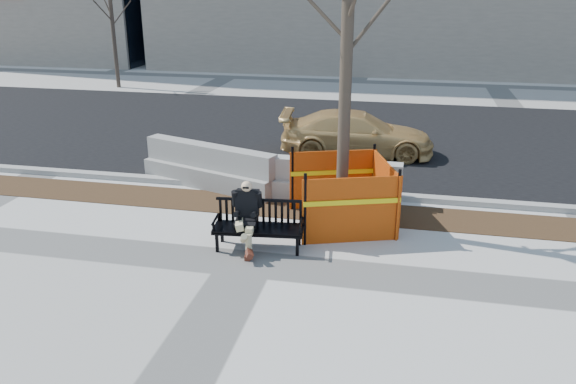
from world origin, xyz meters
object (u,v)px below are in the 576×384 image
bench (259,248)px  jersey_barrier_left (211,186)px  seated_man (247,247)px  tree_fence (341,224)px  sedan (356,155)px  jersey_barrier_right (326,199)px

bench → jersey_barrier_left: jersey_barrier_left is taller
seated_man → tree_fence: 2.03m
seated_man → jersey_barrier_left: size_ratio=0.35×
tree_fence → sedan: size_ratio=1.66×
tree_fence → jersey_barrier_left: size_ratio=1.96×
jersey_barrier_right → bench: bearing=-106.5°
jersey_barrier_left → jersey_barrier_right: (2.72, -0.33, 0.00)m
seated_man → jersey_barrier_right: (1.03, 2.60, 0.00)m
bench → jersey_barrier_left: bearing=116.9°
jersey_barrier_left → jersey_barrier_right: bearing=12.1°
seated_man → sedan: seated_man is taller
tree_fence → jersey_barrier_right: tree_fence is taller
bench → seated_man: (-0.22, 0.02, 0.00)m
bench → jersey_barrier_right: 2.74m
sedan → jersey_barrier_right: sedan is taller
sedan → tree_fence: bearing=176.4°
seated_man → jersey_barrier_right: 2.80m
tree_fence → bench: bearing=-132.7°
sedan → jersey_barrier_left: bearing=130.8°
bench → seated_man: bearing=168.5°
bench → seated_man: size_ratio=1.34×
bench → sedan: sedan is taller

